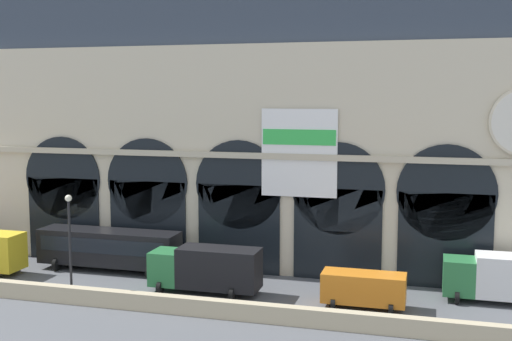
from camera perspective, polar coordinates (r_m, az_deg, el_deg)
The scene contains 8 objects.
ground_plane at distance 44.29m, azimuth -3.45°, elevation -10.73°, with size 200.00×200.00×0.00m, color #54565B.
quay_parapet_wall at distance 39.87m, azimuth -5.74°, elevation -11.94°, with size 90.00×0.70×1.09m, color #BCAD8C.
station_building at distance 49.51m, azimuth -0.66°, elevation 3.48°, with size 45.83×5.50×21.57m.
bus_midwest at distance 50.15m, azimuth -12.96°, elevation -6.70°, with size 11.00×3.25×3.10m.
box_truck_center at distance 43.68m, azimuth -4.43°, elevation -8.66°, with size 7.50×2.91×3.12m.
van_mideast at distance 41.35m, azimuth 9.57°, elevation -10.29°, with size 5.20×2.48×2.20m.
box_truck_east at distance 44.43m, azimuth 21.35°, elevation -8.85°, with size 7.50×2.91×3.12m.
street_lamp_quayside at distance 43.37m, azimuth -16.27°, elevation -5.35°, with size 0.44×0.44×6.90m.
Camera 1 is at (13.84, -39.91, 13.29)m, focal length 44.90 mm.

